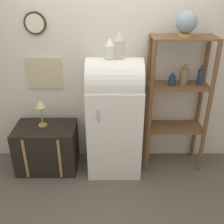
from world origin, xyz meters
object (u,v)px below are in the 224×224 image
object	(u,v)px
suitcase_trunk	(46,147)
vase_center	(118,45)
refrigerator	(113,115)
desk_lamp	(39,107)
vase_left	(108,49)
globe	(185,23)

from	to	relation	value
suitcase_trunk	vase_center	bearing A→B (deg)	0.15
refrigerator	desk_lamp	bearing A→B (deg)	177.56
vase_left	vase_center	size ratio (longest dim) A/B	0.73
suitcase_trunk	desk_lamp	world-z (taller)	desk_lamp
suitcase_trunk	vase_center	world-z (taller)	vase_center
vase_center	suitcase_trunk	bearing A→B (deg)	-179.85
vase_center	desk_lamp	distance (m)	1.20
globe	vase_center	distance (m)	0.74
suitcase_trunk	desk_lamp	xyz separation A→B (m)	(-0.03, 0.04, 0.56)
vase_left	desk_lamp	size ratio (longest dim) A/B	0.61
globe	vase_left	size ratio (longest dim) A/B	1.26
globe	desk_lamp	bearing A→B (deg)	-179.72
desk_lamp	refrigerator	bearing A→B (deg)	-2.44
globe	refrigerator	bearing A→B (deg)	-176.47
suitcase_trunk	vase_center	size ratio (longest dim) A/B	2.60
vase_left	vase_center	xyz separation A→B (m)	(0.10, 0.01, 0.04)
vase_center	vase_left	bearing A→B (deg)	-176.38
refrigerator	vase_center	bearing A→B (deg)	1.14
suitcase_trunk	vase_left	xyz separation A→B (m)	(0.81, -0.00, 1.27)
refrigerator	desk_lamp	xyz separation A→B (m)	(-0.90, 0.04, 0.10)
suitcase_trunk	desk_lamp	distance (m)	0.57
refrigerator	vase_center	size ratio (longest dim) A/B	5.07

